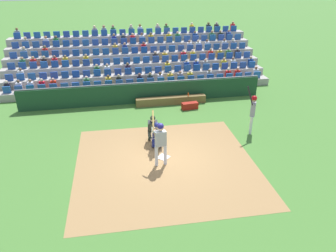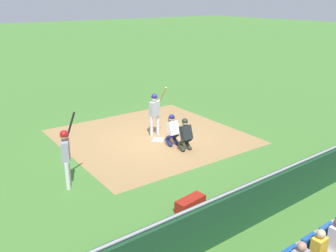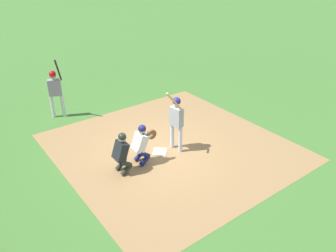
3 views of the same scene
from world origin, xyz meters
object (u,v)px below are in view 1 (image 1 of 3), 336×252
(batter_at_plate, at_px, (160,139))
(water_bottle_on_bench, at_px, (188,95))
(home_plate_marker, at_px, (163,157))
(equipment_duffel_bag, at_px, (190,106))
(home_plate_umpire, at_px, (153,127))
(on_deck_batter, at_px, (253,110))
(catcher_crouching, at_px, (157,134))
(dugout_bench, at_px, (171,100))

(batter_at_plate, xyz_separation_m, water_bottle_on_bench, (-2.70, -6.20, -0.61))
(home_plate_marker, relative_size, water_bottle_on_bench, 2.12)
(equipment_duffel_bag, bearing_deg, batter_at_plate, 57.77)
(home_plate_umpire, relative_size, on_deck_batter, 0.55)
(batter_at_plate, xyz_separation_m, catcher_crouching, (-0.06, -1.29, -0.43))
(home_plate_umpire, distance_m, on_deck_batter, 4.76)
(batter_at_plate, bearing_deg, on_deck_batter, -156.86)
(home_plate_marker, height_order, batter_at_plate, batter_at_plate)
(water_bottle_on_bench, bearing_deg, equipment_duffel_bag, 82.47)
(home_plate_marker, relative_size, equipment_duffel_bag, 0.49)
(catcher_crouching, bearing_deg, dugout_bench, -108.22)
(water_bottle_on_bench, bearing_deg, batter_at_plate, 66.43)
(catcher_crouching, xyz_separation_m, dugout_bench, (-1.64, -4.99, -0.50))
(batter_at_plate, bearing_deg, water_bottle_on_bench, -113.57)
(catcher_crouching, xyz_separation_m, home_plate_umpire, (0.06, -0.73, -0.01))
(batter_at_plate, height_order, home_plate_umpire, batter_at_plate)
(catcher_crouching, bearing_deg, batter_at_plate, 87.38)
(equipment_duffel_bag, bearing_deg, home_plate_umpire, 45.86)
(water_bottle_on_bench, xyz_separation_m, on_deck_batter, (-2.03, 4.18, 0.63))
(home_plate_marker, height_order, catcher_crouching, catcher_crouching)
(dugout_bench, distance_m, on_deck_batter, 5.31)
(batter_at_plate, relative_size, on_deck_batter, 0.93)
(home_plate_umpire, bearing_deg, water_bottle_on_bench, -122.89)
(batter_at_plate, distance_m, dugout_bench, 6.57)
(batter_at_plate, distance_m, water_bottle_on_bench, 6.79)
(home_plate_marker, bearing_deg, catcher_crouching, -79.42)
(batter_at_plate, xyz_separation_m, home_plate_umpire, (0.00, -2.02, -0.44))
(dugout_bench, bearing_deg, equipment_duffel_bag, 134.66)
(catcher_crouching, bearing_deg, equipment_duffel_bag, -121.83)
(catcher_crouching, relative_size, on_deck_batter, 0.55)
(catcher_crouching, distance_m, equipment_duffel_bag, 4.84)
(batter_at_plate, height_order, equipment_duffel_bag, batter_at_plate)
(catcher_crouching, height_order, equipment_duffel_bag, catcher_crouching)
(home_plate_marker, xyz_separation_m, water_bottle_on_bench, (-2.50, -5.69, 0.53))
(home_plate_marker, distance_m, catcher_crouching, 1.06)
(home_plate_marker, xyz_separation_m, home_plate_umpire, (0.21, -1.50, 0.69))
(dugout_bench, relative_size, on_deck_batter, 1.73)
(home_plate_umpire, bearing_deg, batter_at_plate, 90.02)
(home_plate_marker, relative_size, catcher_crouching, 0.34)
(dugout_bench, height_order, equipment_duffel_bag, dugout_bench)
(water_bottle_on_bench, distance_m, on_deck_batter, 4.69)
(home_plate_marker, distance_m, equipment_duffel_bag, 5.42)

